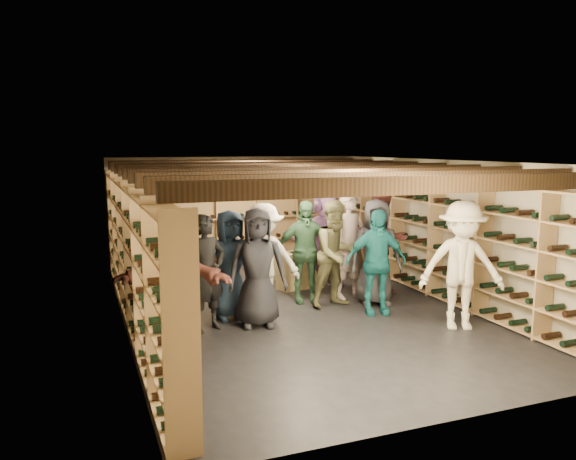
# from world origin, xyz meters

# --- Properties ---
(ground) EXTENTS (8.00, 8.00, 0.00)m
(ground) POSITION_xyz_m (0.00, 0.00, 0.00)
(ground) COLOR black
(ground) RESTS_ON ground
(walls) EXTENTS (5.52, 8.02, 2.40)m
(walls) POSITION_xyz_m (0.00, 0.00, 1.20)
(walls) COLOR tan
(walls) RESTS_ON ground
(ceiling) EXTENTS (5.50, 8.00, 0.01)m
(ceiling) POSITION_xyz_m (0.00, 0.00, 2.40)
(ceiling) COLOR beige
(ceiling) RESTS_ON walls
(ceiling_joists) EXTENTS (5.40, 7.12, 0.18)m
(ceiling_joists) POSITION_xyz_m (0.00, 0.00, 2.26)
(ceiling_joists) COLOR black
(ceiling_joists) RESTS_ON ground
(wine_rack_left) EXTENTS (0.32, 7.50, 2.15)m
(wine_rack_left) POSITION_xyz_m (-2.57, 0.00, 1.08)
(wine_rack_left) COLOR #9E754D
(wine_rack_left) RESTS_ON ground
(wine_rack_right) EXTENTS (0.32, 7.50, 2.15)m
(wine_rack_right) POSITION_xyz_m (2.57, 0.00, 1.08)
(wine_rack_right) COLOR #9E754D
(wine_rack_right) RESTS_ON ground
(wine_rack_back) EXTENTS (4.70, 0.30, 2.15)m
(wine_rack_back) POSITION_xyz_m (0.00, 3.83, 1.07)
(wine_rack_back) COLOR #9E754D
(wine_rack_back) RESTS_ON ground
(crate_stack_left) EXTENTS (0.58, 0.48, 0.68)m
(crate_stack_left) POSITION_xyz_m (0.34, 1.30, 0.34)
(crate_stack_left) COLOR #A38B56
(crate_stack_left) RESTS_ON ground
(crate_stack_right) EXTENTS (0.54, 0.39, 0.68)m
(crate_stack_right) POSITION_xyz_m (0.58, 1.30, 0.34)
(crate_stack_right) COLOR #A38B56
(crate_stack_right) RESTS_ON ground
(crate_loose) EXTENTS (0.59, 0.49, 0.17)m
(crate_loose) POSITION_xyz_m (0.69, 2.46, 0.09)
(crate_loose) COLOR #A38B56
(crate_loose) RESTS_ON ground
(person_0) EXTENTS (0.95, 0.71, 1.76)m
(person_0) POSITION_xyz_m (-0.90, -0.54, 0.88)
(person_0) COLOR black
(person_0) RESTS_ON ground
(person_1) EXTENTS (0.73, 0.63, 1.69)m
(person_1) POSITION_xyz_m (-1.63, -0.47, 0.84)
(person_1) COLOR black
(person_1) RESTS_ON ground
(person_2) EXTENTS (0.96, 0.80, 1.76)m
(person_2) POSITION_xyz_m (0.64, -0.01, 0.88)
(person_2) COLOR brown
(person_2) RESTS_ON ground
(person_3) EXTENTS (1.39, 1.13, 1.87)m
(person_3) POSITION_xyz_m (1.82, -1.70, 0.93)
(person_3) COLOR beige
(person_3) RESTS_ON ground
(person_4) EXTENTS (1.04, 0.61, 1.67)m
(person_4) POSITION_xyz_m (1.03, -0.62, 0.83)
(person_4) COLOR #17696E
(person_4) RESTS_ON ground
(person_5) EXTENTS (1.66, 1.00, 1.70)m
(person_5) POSITION_xyz_m (-2.18, -0.93, 0.85)
(person_5) COLOR brown
(person_5) RESTS_ON ground
(person_6) EXTENTS (0.87, 0.61, 1.68)m
(person_6) POSITION_xyz_m (-1.17, -0.02, 0.84)
(person_6) COLOR #1A2A40
(person_6) RESTS_ON ground
(person_7) EXTENTS (0.76, 0.59, 1.86)m
(person_7) POSITION_xyz_m (1.07, 0.36, 0.93)
(person_7) COLOR gray
(person_7) RESTS_ON ground
(person_8) EXTENTS (0.94, 0.75, 1.90)m
(person_8) POSITION_xyz_m (1.74, 0.36, 0.95)
(person_8) COLOR #421C19
(person_8) RESTS_ON ground
(person_9) EXTENTS (1.27, 0.93, 1.76)m
(person_9) POSITION_xyz_m (-0.62, 0.02, 0.88)
(person_9) COLOR #B5AEA7
(person_9) RESTS_ON ground
(person_10) EXTENTS (1.08, 0.62, 1.74)m
(person_10) POSITION_xyz_m (0.25, 0.43, 0.87)
(person_10) COLOR #2D5235
(person_10) RESTS_ON ground
(person_11) EXTENTS (1.82, 0.98, 1.88)m
(person_11) POSITION_xyz_m (1.00, 1.20, 0.94)
(person_11) COLOR #875A8D
(person_11) RESTS_ON ground
(person_12) EXTENTS (0.98, 0.76, 1.78)m
(person_12) POSITION_xyz_m (1.30, -0.14, 0.89)
(person_12) COLOR #313135
(person_12) RESTS_ON ground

